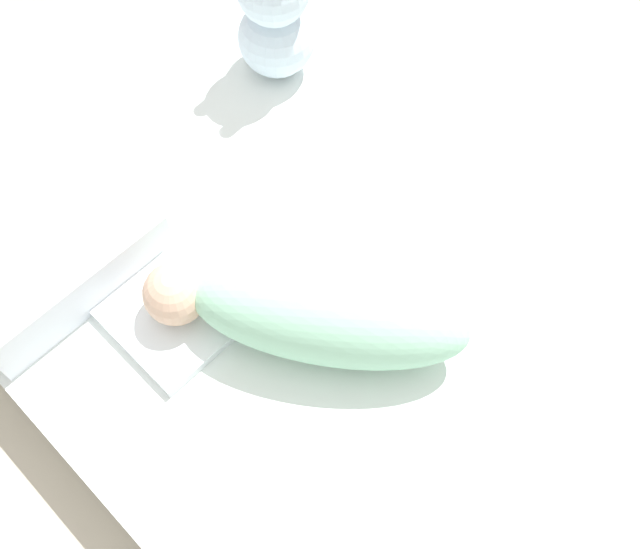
{
  "coord_description": "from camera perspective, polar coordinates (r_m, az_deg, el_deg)",
  "views": [
    {
      "loc": [
        0.48,
        -0.47,
        1.27
      ],
      "look_at": [
        0.07,
        -0.05,
        0.18
      ],
      "focal_mm": 42.0,
      "sensor_mm": 36.0,
      "label": 1
    }
  ],
  "objects": [
    {
      "name": "ground_plane",
      "position": [
        1.44,
        -0.58,
        -0.21
      ],
      "size": [
        12.0,
        12.0,
        0.0
      ],
      "primitive_type": "plane",
      "color": "#B2A893"
    },
    {
      "name": "bed_mattress",
      "position": [
        1.38,
        -0.6,
        1.02
      ],
      "size": [
        1.54,
        1.08,
        0.13
      ],
      "color": "white",
      "rests_on": "ground_plane"
    },
    {
      "name": "burp_cloth",
      "position": [
        1.28,
        -12.04,
        -3.13
      ],
      "size": [
        0.23,
        0.16,
        0.02
      ],
      "color": "white",
      "rests_on": "bed_mattress"
    },
    {
      "name": "swaddled_baby",
      "position": [
        1.18,
        -0.42,
        -2.98
      ],
      "size": [
        0.49,
        0.39,
        0.16
      ],
      "rotation": [
        0.0,
        0.0,
        3.75
      ],
      "color": "#99D6B2",
      "rests_on": "bed_mattress"
    },
    {
      "name": "pillow",
      "position": [
        1.37,
        -21.29,
        2.75
      ],
      "size": [
        0.34,
        0.35,
        0.1
      ],
      "color": "white",
      "rests_on": "bed_mattress"
    },
    {
      "name": "bunny_plush",
      "position": [
        1.49,
        -3.45,
        19.05
      ],
      "size": [
        0.15,
        0.15,
        0.33
      ],
      "color": "silver",
      "rests_on": "bed_mattress"
    }
  ]
}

